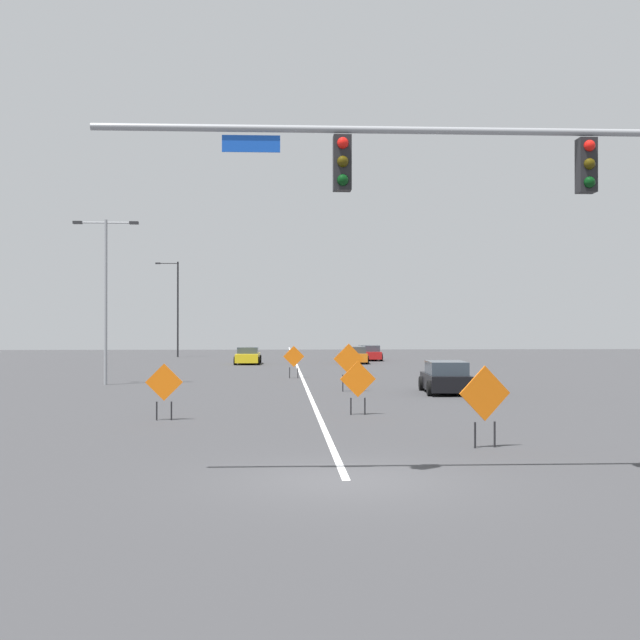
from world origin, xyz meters
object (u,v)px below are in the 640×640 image
street_lamp_far_left (106,288)px  construction_sign_right_lane (294,358)px  construction_sign_left_lane (358,381)px  car_yellow_mid (248,356)px  construction_sign_median_far (164,385)px  traffic_signal_assembly (585,196)px  car_red_distant (369,353)px  street_lamp_mid_right (176,305)px  car_black_near (446,378)px  car_orange_passing (355,355)px  construction_sign_left_shoulder (349,361)px  construction_sign_right_shoulder (485,397)px

street_lamp_far_left → construction_sign_right_lane: bearing=26.1°
construction_sign_left_lane → car_yellow_mid: bearing=98.0°
street_lamp_far_left → construction_sign_median_far: bearing=-71.9°
traffic_signal_assembly → street_lamp_far_left: street_lamp_far_left is taller
traffic_signal_assembly → construction_sign_median_far: traffic_signal_assembly is taller
construction_sign_median_far → car_red_distant: construction_sign_median_far is taller
car_yellow_mid → street_lamp_mid_right: bearing=117.1°
car_red_distant → construction_sign_left_lane: bearing=-96.7°
car_black_near → car_yellow_mid: bearing=109.4°
construction_sign_median_far → car_orange_passing: construction_sign_median_far is taller
car_yellow_mid → car_orange_passing: bearing=5.0°
construction_sign_median_far → car_yellow_mid: (1.18, 36.94, -0.49)m
car_orange_passing → construction_sign_right_lane: bearing=-106.0°
street_lamp_far_left → construction_sign_left_lane: 18.48m
street_lamp_mid_right → car_orange_passing: (15.44, -13.37, -4.26)m
car_orange_passing → car_black_near: size_ratio=0.98×
car_orange_passing → car_red_distant: 5.63m
traffic_signal_assembly → construction_sign_left_shoulder: traffic_signal_assembly is taller
traffic_signal_assembly → car_red_distant: traffic_signal_assembly is taller
construction_sign_right_shoulder → car_red_distant: bearing=87.0°
construction_sign_right_lane → car_black_near: construction_sign_right_lane is taller
car_red_distant → construction_sign_right_lane: bearing=-106.3°
car_yellow_mid → car_black_near: car_black_near is taller
car_black_near → car_orange_passing: bearing=92.8°
construction_sign_right_lane → construction_sign_right_shoulder: bearing=-81.0°
construction_sign_right_lane → construction_sign_left_lane: size_ratio=1.02×
construction_sign_right_shoulder → car_yellow_mid: size_ratio=0.47×
construction_sign_left_lane → construction_sign_right_lane: bearing=95.4°
car_black_near → street_lamp_far_left: bearing=159.7°
construction_sign_right_lane → car_red_distant: bearing=73.7°
traffic_signal_assembly → street_lamp_mid_right: street_lamp_mid_right is taller
car_red_distant → street_lamp_far_left: bearing=-120.3°
street_lamp_mid_right → construction_sign_median_far: bearing=-83.3°
street_lamp_far_left → construction_sign_left_lane: street_lamp_far_left is taller
street_lamp_mid_right → car_red_distant: street_lamp_mid_right is taller
construction_sign_right_lane → car_red_distant: (6.72, 22.96, -0.51)m
car_orange_passing → car_black_near: 28.10m
construction_sign_left_shoulder → car_yellow_mid: 26.79m
street_lamp_far_left → car_red_distant: bearing=59.7°
street_lamp_mid_right → construction_sign_right_lane: bearing=-71.4°
car_orange_passing → car_black_near: bearing=-87.2°
construction_sign_right_lane → construction_sign_left_lane: 18.92m
construction_sign_right_shoulder → construction_sign_left_lane: size_ratio=1.11×
car_yellow_mid → traffic_signal_assembly: bearing=-80.0°
construction_sign_right_shoulder → construction_sign_median_far: bearing=144.2°
construction_sign_right_lane → car_orange_passing: size_ratio=0.43×
construction_sign_right_shoulder → car_black_near: size_ratio=0.46×
construction_sign_left_lane → car_orange_passing: bearing=84.9°
traffic_signal_assembly → car_orange_passing: (-0.05, 47.85, -4.83)m
traffic_signal_assembly → car_yellow_mid: 48.09m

